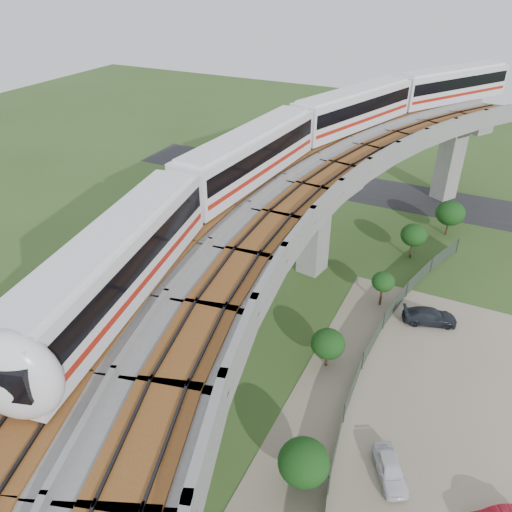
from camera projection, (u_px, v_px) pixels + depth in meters
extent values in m
plane|color=#354F1F|center=(251.00, 334.00, 37.30)|extent=(160.00, 160.00, 0.00)
cube|color=gray|center=(441.00, 418.00, 30.49)|extent=(18.00, 26.00, 0.04)
cube|color=#232326|center=(362.00, 189.00, 60.33)|extent=(60.00, 8.00, 0.03)
cube|color=#99968E|center=(449.00, 163.00, 56.11)|extent=(2.86, 2.93, 8.40)
cube|color=#99968E|center=(458.00, 121.00, 53.62)|extent=(7.21, 5.74, 1.20)
cube|color=#99968E|center=(314.00, 228.00, 42.78)|extent=(2.35, 2.51, 8.40)
cube|color=#99968E|center=(318.00, 176.00, 40.29)|extent=(7.31, 3.58, 1.20)
cube|color=#99968E|center=(179.00, 392.00, 26.78)|extent=(2.35, 2.51, 8.40)
cube|color=#99968E|center=(171.00, 322.00, 24.29)|extent=(7.31, 3.58, 1.20)
cube|color=gray|center=(423.00, 120.00, 50.17)|extent=(16.42, 20.91, 0.80)
cube|color=gray|center=(390.00, 103.00, 52.61)|extent=(8.66, 17.08, 1.00)
cube|color=gray|center=(463.00, 121.00, 46.79)|extent=(8.66, 17.08, 1.00)
cube|color=brown|center=(406.00, 111.00, 51.42)|extent=(10.68, 18.08, 0.12)
cube|color=black|center=(406.00, 110.00, 51.36)|extent=(9.69, 17.59, 0.12)
cube|color=brown|center=(443.00, 121.00, 48.44)|extent=(10.68, 18.08, 0.12)
cube|color=black|center=(443.00, 120.00, 48.38)|extent=(9.69, 17.59, 0.12)
cube|color=gray|center=(311.00, 169.00, 38.86)|extent=(11.77, 20.03, 0.80)
cube|color=gray|center=(265.00, 147.00, 40.50)|extent=(3.22, 18.71, 1.00)
cube|color=gray|center=(363.00, 170.00, 36.29)|extent=(3.22, 18.71, 1.00)
cube|color=brown|center=(287.00, 158.00, 39.70)|extent=(5.44, 19.05, 0.12)
cube|color=black|center=(287.00, 156.00, 39.64)|extent=(4.35, 18.88, 0.12)
cube|color=brown|center=(336.00, 169.00, 37.55)|extent=(5.44, 19.05, 0.12)
cube|color=black|center=(336.00, 168.00, 37.49)|extent=(4.35, 18.88, 0.12)
cube|color=gray|center=(180.00, 290.00, 24.84)|extent=(11.77, 20.03, 0.80)
cube|color=gray|center=(102.00, 261.00, 25.47)|extent=(3.22, 18.71, 1.00)
cube|color=gray|center=(263.00, 290.00, 23.28)|extent=(3.22, 18.71, 1.00)
cube|color=brown|center=(140.00, 275.00, 25.17)|extent=(5.44, 19.05, 0.12)
cube|color=black|center=(140.00, 273.00, 25.10)|extent=(4.35, 18.88, 0.12)
cube|color=brown|center=(221.00, 290.00, 24.04)|extent=(5.44, 19.05, 0.12)
cube|color=black|center=(221.00, 288.00, 23.98)|extent=(4.35, 18.88, 0.12)
cube|color=white|center=(115.00, 265.00, 22.62)|extent=(5.41, 15.24, 3.20)
cube|color=white|center=(109.00, 232.00, 21.74)|extent=(4.74, 14.40, 0.22)
cube|color=black|center=(113.00, 257.00, 22.39)|extent=(5.35, 14.66, 1.15)
cube|color=#B32211|center=(117.00, 279.00, 23.01)|extent=(5.35, 14.66, 0.30)
cube|color=black|center=(119.00, 292.00, 23.38)|extent=(4.21, 12.88, 0.28)
cube|color=white|center=(250.00, 156.00, 34.90)|extent=(3.69, 15.15, 3.20)
cube|color=white|center=(250.00, 132.00, 34.02)|extent=(3.10, 14.36, 0.22)
cube|color=black|center=(250.00, 150.00, 34.66)|extent=(3.71, 14.55, 1.15)
cube|color=#B32211|center=(250.00, 166.00, 35.29)|extent=(3.71, 14.55, 0.30)
cube|color=black|center=(250.00, 175.00, 35.65)|extent=(2.74, 12.85, 0.28)
cube|color=white|center=(354.00, 109.00, 45.51)|extent=(7.24, 15.09, 3.20)
cube|color=white|center=(356.00, 90.00, 44.63)|extent=(6.50, 14.21, 0.22)
cube|color=black|center=(354.00, 104.00, 45.28)|extent=(7.11, 14.54, 1.15)
cube|color=#B32211|center=(353.00, 117.00, 45.90)|extent=(7.11, 14.54, 0.30)
cube|color=black|center=(352.00, 125.00, 46.27)|extent=(5.78, 12.71, 0.28)
cube|color=white|center=(451.00, 85.00, 53.80)|extent=(10.35, 14.10, 3.20)
cube|color=white|center=(455.00, 68.00, 52.92)|extent=(9.49, 13.17, 0.22)
cube|color=black|center=(452.00, 81.00, 53.57)|extent=(10.07, 13.62, 1.15)
cube|color=#B32211|center=(450.00, 92.00, 54.19)|extent=(10.07, 13.62, 0.30)
cube|color=black|center=(449.00, 99.00, 54.56)|extent=(8.46, 11.77, 0.28)
ellipsoid|color=white|center=(16.00, 376.00, 16.48)|extent=(3.72, 2.73, 3.64)
cylinder|color=#2D382D|center=(458.00, 245.00, 47.12)|extent=(0.08, 0.08, 1.50)
cube|color=#2D382D|center=(445.00, 255.00, 45.67)|extent=(1.69, 4.77, 1.40)
cylinder|color=#2D382D|center=(432.00, 265.00, 44.15)|extent=(0.08, 0.08, 1.50)
cube|color=#2D382D|center=(419.00, 277.00, 42.56)|extent=(1.23, 4.91, 1.40)
cylinder|color=#2D382D|center=(407.00, 290.00, 40.91)|extent=(0.08, 0.08, 1.50)
cube|color=#2D382D|center=(395.00, 304.00, 39.19)|extent=(0.75, 4.99, 1.40)
cylinder|color=#2D382D|center=(384.00, 321.00, 37.42)|extent=(0.08, 0.08, 1.50)
cube|color=#2D382D|center=(373.00, 340.00, 35.59)|extent=(0.27, 5.04, 1.40)
cylinder|color=#2D382D|center=(363.00, 361.00, 33.72)|extent=(0.08, 0.08, 1.50)
cube|color=#2D382D|center=(353.00, 386.00, 31.80)|extent=(0.27, 5.04, 1.40)
cylinder|color=#2D382D|center=(344.00, 414.00, 29.84)|extent=(0.08, 0.08, 1.50)
cube|color=#2D382D|center=(336.00, 447.00, 27.84)|extent=(0.75, 4.99, 1.40)
cylinder|color=#2D382D|center=(329.00, 486.00, 25.81)|extent=(0.08, 0.08, 1.50)
cylinder|color=#382314|center=(447.00, 228.00, 50.10)|extent=(0.18, 0.18, 1.57)
ellipsoid|color=#173912|center=(450.00, 213.00, 49.25)|extent=(2.85, 2.85, 2.42)
cylinder|color=#382314|center=(411.00, 250.00, 46.24)|extent=(0.18, 0.18, 1.70)
ellipsoid|color=#173912|center=(414.00, 235.00, 45.43)|extent=(2.40, 2.40, 2.04)
cylinder|color=#382314|center=(381.00, 296.00, 39.95)|extent=(0.18, 0.18, 1.72)
ellipsoid|color=#173912|center=(383.00, 282.00, 39.21)|extent=(1.83, 1.83, 1.55)
cylinder|color=#382314|center=(327.00, 358.00, 34.13)|extent=(0.18, 0.18, 1.26)
ellipsoid|color=#173912|center=(328.00, 344.00, 33.44)|extent=(2.32, 2.32, 1.97)
cylinder|color=#382314|center=(302.00, 480.00, 26.25)|extent=(0.18, 0.18, 1.26)
ellipsoid|color=#173912|center=(304.00, 462.00, 25.51)|extent=(2.71, 2.71, 2.30)
imported|color=silver|center=(390.00, 469.00, 26.83)|extent=(2.80, 3.57, 1.14)
imported|color=black|center=(430.00, 316.00, 38.11)|extent=(4.35, 2.84, 1.17)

